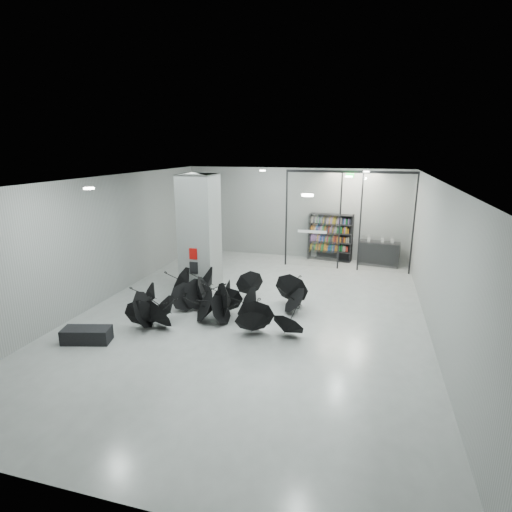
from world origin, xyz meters
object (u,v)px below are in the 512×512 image
(column, at_px, (200,232))
(bench, at_px, (87,335))
(bookshelf, at_px, (330,237))
(shop_counter, at_px, (379,253))
(umbrella_cluster, at_px, (215,305))

(column, bearing_deg, bench, -102.69)
(column, height_order, bookshelf, column)
(shop_counter, height_order, umbrella_cluster, shop_counter)
(bench, height_order, bookshelf, bookshelf)
(bench, bearing_deg, umbrella_cluster, 29.68)
(column, xyz_separation_m, bench, (-1.11, -4.91, -1.81))
(bookshelf, distance_m, umbrella_cluster, 7.67)
(bookshelf, distance_m, shop_counter, 2.16)
(column, bearing_deg, bookshelf, 48.86)
(shop_counter, bearing_deg, column, -136.87)
(column, xyz_separation_m, shop_counter, (6.23, 4.51, -1.50))
(bench, relative_size, umbrella_cluster, 0.22)
(umbrella_cluster, bearing_deg, shop_counter, 55.27)
(column, height_order, bench, column)
(bookshelf, relative_size, shop_counter, 1.23)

